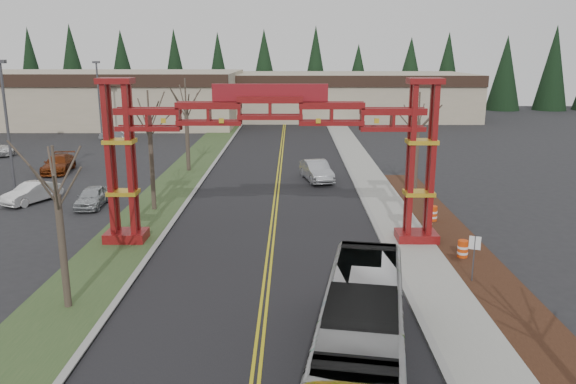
{
  "coord_description": "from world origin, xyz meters",
  "views": [
    {
      "loc": [
        1.17,
        -11.39,
        10.15
      ],
      "look_at": [
        0.96,
        14.96,
        3.6
      ],
      "focal_mm": 35.0,
      "sensor_mm": 36.0,
      "label": 1
    }
  ],
  "objects_px": {
    "bare_tree_right_far": "(418,122)",
    "parked_car_near_a": "(92,197)",
    "transit_bus": "(362,330)",
    "street_sign": "(474,250)",
    "retail_building_east": "(347,95)",
    "silver_sedan": "(316,171)",
    "barrel_mid": "(428,226)",
    "bare_tree_median_mid": "(149,122)",
    "light_pole_far": "(99,95)",
    "gateway_arch": "(270,134)",
    "parked_car_near_b": "(32,193)",
    "parked_car_far_a": "(116,135)",
    "barrel_north": "(433,214)",
    "barrel_south": "(463,250)",
    "parked_car_mid_a": "(58,164)",
    "retail_building_west": "(81,97)",
    "bare_tree_median_near": "(57,195)",
    "light_pole_near": "(6,117)",
    "bare_tree_median_far": "(186,106)"
  },
  "relations": [
    {
      "from": "bare_tree_right_far",
      "to": "parked_car_near_a",
      "type": "bearing_deg",
      "value": -172.88
    },
    {
      "from": "transit_bus",
      "to": "bare_tree_right_far",
      "type": "relative_size",
      "value": 1.42
    },
    {
      "from": "bare_tree_right_far",
      "to": "street_sign",
      "type": "bearing_deg",
      "value": -92.52
    },
    {
      "from": "retail_building_east",
      "to": "transit_bus",
      "type": "xyz_separation_m",
      "value": [
        -6.57,
        -74.88,
        -2.02
      ]
    },
    {
      "from": "silver_sedan",
      "to": "parked_car_near_a",
      "type": "height_order",
      "value": "silver_sedan"
    },
    {
      "from": "barrel_mid",
      "to": "bare_tree_median_mid",
      "type": "bearing_deg",
      "value": 164.21
    },
    {
      "from": "bare_tree_median_mid",
      "to": "bare_tree_right_far",
      "type": "bearing_deg",
      "value": 11.4
    },
    {
      "from": "light_pole_far",
      "to": "bare_tree_right_far",
      "type": "bearing_deg",
      "value": -40.72
    },
    {
      "from": "gateway_arch",
      "to": "bare_tree_median_mid",
      "type": "height_order",
      "value": "gateway_arch"
    },
    {
      "from": "parked_car_near_b",
      "to": "bare_tree_median_mid",
      "type": "xyz_separation_m",
      "value": [
        8.96,
        -1.86,
        5.16
      ]
    },
    {
      "from": "barrel_mid",
      "to": "transit_bus",
      "type": "bearing_deg",
      "value": -110.98
    },
    {
      "from": "gateway_arch",
      "to": "parked_car_far_a",
      "type": "height_order",
      "value": "gateway_arch"
    },
    {
      "from": "retail_building_east",
      "to": "parked_car_near_a",
      "type": "xyz_separation_m",
      "value": [
        -22.39,
        -54.74,
        -2.83
      ]
    },
    {
      "from": "parked_car_near_b",
      "to": "barrel_north",
      "type": "height_order",
      "value": "parked_car_near_b"
    },
    {
      "from": "gateway_arch",
      "to": "street_sign",
      "type": "relative_size",
      "value": 8.16
    },
    {
      "from": "parked_car_far_a",
      "to": "barrel_south",
      "type": "bearing_deg",
      "value": 55.0
    },
    {
      "from": "parked_car_near_b",
      "to": "light_pole_far",
      "type": "xyz_separation_m",
      "value": [
        -4.74,
        29.06,
        4.63
      ]
    },
    {
      "from": "parked_car_mid_a",
      "to": "street_sign",
      "type": "relative_size",
      "value": 2.31
    },
    {
      "from": "retail_building_west",
      "to": "parked_car_near_b",
      "type": "bearing_deg",
      "value": -74.08
    },
    {
      "from": "bare_tree_right_far",
      "to": "bare_tree_median_near",
      "type": "bearing_deg",
      "value": -134.48
    },
    {
      "from": "bare_tree_median_mid",
      "to": "silver_sedan",
      "type": "bearing_deg",
      "value": 38.65
    },
    {
      "from": "retail_building_east",
      "to": "barrel_south",
      "type": "xyz_separation_m",
      "value": [
        -0.23,
        -64.54,
        -3.02
      ]
    },
    {
      "from": "light_pole_far",
      "to": "barrel_mid",
      "type": "relative_size",
      "value": 10.37
    },
    {
      "from": "parked_car_near_b",
      "to": "bare_tree_right_far",
      "type": "height_order",
      "value": "bare_tree_right_far"
    },
    {
      "from": "parked_car_mid_a",
      "to": "parked_car_near_a",
      "type": "bearing_deg",
      "value": -66.43
    },
    {
      "from": "barrel_south",
      "to": "bare_tree_median_near",
      "type": "bearing_deg",
      "value": -162.12
    },
    {
      "from": "silver_sedan",
      "to": "transit_bus",
      "type": "bearing_deg",
      "value": -102.24
    },
    {
      "from": "gateway_arch",
      "to": "barrel_south",
      "type": "relative_size",
      "value": 18.42
    },
    {
      "from": "light_pole_near",
      "to": "barrel_south",
      "type": "relative_size",
      "value": 9.79
    },
    {
      "from": "bare_tree_median_mid",
      "to": "barrel_north",
      "type": "bearing_deg",
      "value": -8.5
    },
    {
      "from": "gateway_arch",
      "to": "retail_building_east",
      "type": "relative_size",
      "value": 0.48
    },
    {
      "from": "gateway_arch",
      "to": "parked_car_near_b",
      "type": "bearing_deg",
      "value": 154.08
    },
    {
      "from": "retail_building_east",
      "to": "street_sign",
      "type": "bearing_deg",
      "value": -90.58
    },
    {
      "from": "gateway_arch",
      "to": "retail_building_east",
      "type": "xyz_separation_m",
      "value": [
        10.0,
        61.95,
        -2.47
      ]
    },
    {
      "from": "bare_tree_median_near",
      "to": "bare_tree_median_far",
      "type": "height_order",
      "value": "bare_tree_median_far"
    },
    {
      "from": "parked_car_mid_a",
      "to": "parked_car_far_a",
      "type": "height_order",
      "value": "parked_car_mid_a"
    },
    {
      "from": "bare_tree_right_far",
      "to": "bare_tree_median_far",
      "type": "bearing_deg",
      "value": 153.35
    },
    {
      "from": "parked_car_mid_a",
      "to": "barrel_north",
      "type": "distance_m",
      "value": 32.56
    },
    {
      "from": "transit_bus",
      "to": "light_pole_far",
      "type": "relative_size",
      "value": 1.16
    },
    {
      "from": "bare_tree_median_mid",
      "to": "bare_tree_right_far",
      "type": "xyz_separation_m",
      "value": [
        18.0,
        3.63,
        -0.42
      ]
    },
    {
      "from": "silver_sedan",
      "to": "bare_tree_median_near",
      "type": "distance_m",
      "value": 26.38
    },
    {
      "from": "bare_tree_right_far",
      "to": "silver_sedan",
      "type": "bearing_deg",
      "value": 142.55
    },
    {
      "from": "parked_car_near_b",
      "to": "light_pole_far",
      "type": "distance_m",
      "value": 29.8
    },
    {
      "from": "bare_tree_median_mid",
      "to": "parked_car_near_b",
      "type": "bearing_deg",
      "value": 168.28
    },
    {
      "from": "transit_bus",
      "to": "silver_sedan",
      "type": "height_order",
      "value": "transit_bus"
    },
    {
      "from": "bare_tree_median_mid",
      "to": "light_pole_near",
      "type": "relative_size",
      "value": 0.81
    },
    {
      "from": "transit_bus",
      "to": "bare_tree_median_far",
      "type": "xyz_separation_m",
      "value": [
        -11.43,
        31.98,
        4.23
      ]
    },
    {
      "from": "parked_car_near_b",
      "to": "parked_car_far_a",
      "type": "height_order",
      "value": "parked_car_near_b"
    },
    {
      "from": "light_pole_far",
      "to": "barrel_south",
      "type": "distance_m",
      "value": 51.04
    },
    {
      "from": "transit_bus",
      "to": "barrel_north",
      "type": "distance_m",
      "value": 17.86
    }
  ]
}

